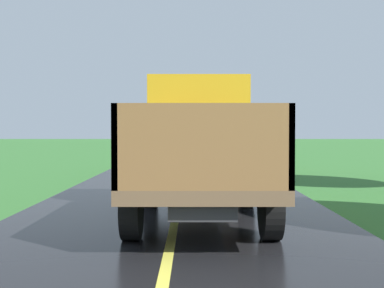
% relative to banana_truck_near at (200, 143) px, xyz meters
% --- Properties ---
extents(banana_truck_near, '(2.38, 5.82, 2.80)m').
position_rel_banana_truck_near_xyz_m(banana_truck_near, '(0.00, 0.00, 0.00)').
color(banana_truck_near, '#2D2D30').
rests_on(banana_truck_near, road_surface).
extents(banana_truck_far, '(2.38, 5.82, 2.80)m').
position_rel_banana_truck_near_xyz_m(banana_truck_far, '(0.42, 10.33, -0.01)').
color(banana_truck_far, '#2D2D30').
rests_on(banana_truck_far, road_surface).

